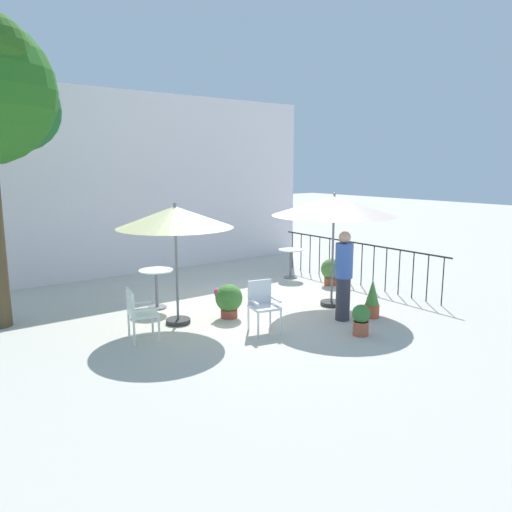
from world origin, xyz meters
TOP-DOWN VIEW (x-y plane):
  - ground_plane at (0.00, 0.00)m, footprint 60.00×60.00m
  - villa_facade at (0.00, 4.40)m, footprint 9.53×0.30m
  - terrace_railing at (3.06, 0.00)m, footprint 0.03×4.96m
  - patio_umbrella_0 at (-1.76, -0.11)m, footprint 2.03×2.03m
  - patio_umbrella_1 at (1.29, -0.94)m, footprint 2.45×2.45m
  - cafe_table_0 at (-1.64, 1.00)m, footprint 0.67×0.67m
  - cafe_table_1 at (2.25, 1.43)m, footprint 0.62×0.62m
  - patio_chair_0 at (-2.70, -0.56)m, footprint 0.52×0.57m
  - patio_chair_1 at (-0.79, -1.35)m, footprint 0.54×0.53m
  - potted_plant_0 at (2.52, 0.29)m, footprint 0.48×0.48m
  - potted_plant_1 at (0.39, -2.51)m, footprint 0.31×0.31m
  - potted_plant_2 at (-0.84, -0.37)m, footprint 0.51×0.51m
  - potted_plant_3 at (1.31, -1.97)m, footprint 0.28×0.28m
  - standing_person at (0.75, -1.75)m, footprint 0.35×0.35m

SIDE VIEW (x-z plane):
  - ground_plane at x=0.00m, z-range 0.00..0.00m
  - potted_plant_1 at x=0.39m, z-range 0.02..0.54m
  - potted_plant_0 at x=2.52m, z-range 0.03..0.66m
  - potted_plant_2 at x=-0.84m, z-range 0.03..0.67m
  - potted_plant_3 at x=1.31m, z-range -0.02..0.72m
  - cafe_table_1 at x=2.25m, z-range 0.14..0.87m
  - patio_chair_1 at x=-0.79m, z-range 0.07..0.94m
  - patio_chair_0 at x=-2.70m, z-range 0.08..0.95m
  - cafe_table_0 at x=-1.64m, z-range 0.15..0.93m
  - terrace_railing at x=3.06m, z-range 0.17..1.19m
  - standing_person at x=0.75m, z-range 0.02..1.67m
  - patio_umbrella_0 at x=-1.76m, z-range 0.82..2.99m
  - patio_umbrella_1 at x=1.29m, z-range 0.87..3.15m
  - villa_facade at x=0.00m, z-range 0.00..4.65m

